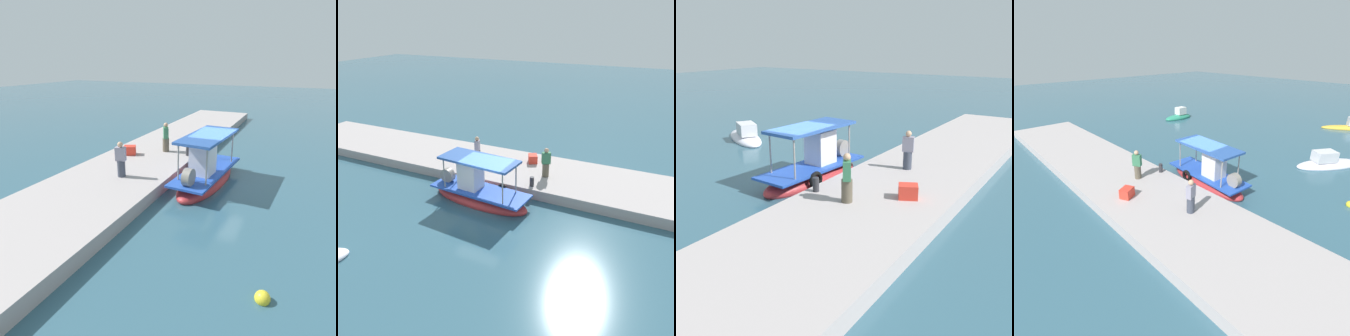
% 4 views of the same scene
% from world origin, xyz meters
% --- Properties ---
extents(ground_plane, '(120.00, 120.00, 0.00)m').
position_xyz_m(ground_plane, '(0.00, 0.00, 0.00)').
color(ground_plane, '#345B6D').
extents(dock_quay, '(36.00, 5.13, 0.58)m').
position_xyz_m(dock_quay, '(0.00, -4.50, 0.29)').
color(dock_quay, '#AFA4A2').
rests_on(dock_quay, ground_plane).
extents(main_fishing_boat, '(5.75, 2.18, 2.83)m').
position_xyz_m(main_fishing_boat, '(0.58, -0.52, 0.50)').
color(main_fishing_boat, '#BD3235').
rests_on(main_fishing_boat, ground_plane).
extents(fisherman_near_bollard, '(0.47, 0.54, 1.70)m').
position_xyz_m(fisherman_near_bollard, '(2.67, -4.04, 1.35)').
color(fisherman_near_bollard, '#3B404F').
rests_on(fisherman_near_bollard, dock_quay).
extents(fisherman_by_crate, '(0.57, 0.53, 1.75)m').
position_xyz_m(fisherman_by_crate, '(-1.99, -3.87, 1.38)').
color(fisherman_by_crate, brown).
rests_on(fisherman_by_crate, dock_quay).
extents(mooring_bollard, '(0.24, 0.24, 0.54)m').
position_xyz_m(mooring_bollard, '(-1.74, -2.35, 0.85)').
color(mooring_bollard, '#2D2D33').
rests_on(mooring_bollard, dock_quay).
extents(cargo_crate, '(0.78, 0.84, 0.51)m').
position_xyz_m(cargo_crate, '(-0.53, -5.52, 0.84)').
color(cargo_crate, red).
rests_on(cargo_crate, dock_quay).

